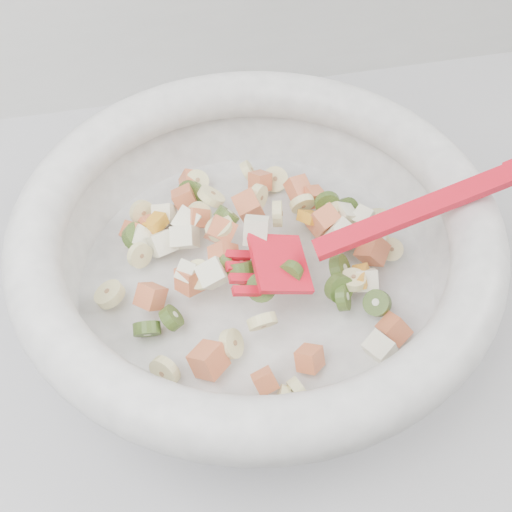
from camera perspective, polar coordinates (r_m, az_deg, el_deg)
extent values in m
cube|color=#A6A6AB|center=(1.03, -6.39, -17.32)|extent=(2.00, 0.60, 0.90)
cylinder|color=white|center=(0.61, 0.00, -2.39)|extent=(0.35, 0.35, 0.02)
torus|color=white|center=(0.55, 0.00, 2.73)|extent=(0.42, 0.42, 0.05)
cylinder|color=#FFF3AA|center=(0.52, 2.30, -12.70)|extent=(0.02, 0.04, 0.04)
cylinder|color=#FFF3AA|center=(0.63, 8.64, 2.10)|extent=(0.03, 0.02, 0.03)
cylinder|color=#FFF3AA|center=(0.68, -5.25, 6.63)|extent=(0.03, 0.03, 0.02)
cylinder|color=#FFF3AA|center=(0.60, 1.92, 3.77)|extent=(0.02, 0.03, 0.03)
cylinder|color=#FFF3AA|center=(0.55, -0.68, -2.29)|extent=(0.03, 0.02, 0.03)
cylinder|color=#FFF3AA|center=(0.59, -3.23, 2.52)|extent=(0.04, 0.04, 0.02)
cylinder|color=#FFF3AA|center=(0.54, -2.19, -7.81)|extent=(0.02, 0.03, 0.03)
cylinder|color=#FFF3AA|center=(0.57, 8.62, -2.10)|extent=(0.03, 0.03, 0.01)
cylinder|color=#FFF3AA|center=(0.52, 3.86, -11.94)|extent=(0.02, 0.03, 0.03)
cylinder|color=#FFF3AA|center=(0.60, -10.30, 0.06)|extent=(0.03, 0.02, 0.03)
cylinder|color=#FFF3AA|center=(0.65, -10.09, 3.83)|extent=(0.03, 0.03, 0.03)
cylinder|color=#FFF3AA|center=(0.64, -3.99, 5.30)|extent=(0.03, 0.04, 0.03)
cylinder|color=#FFF3AA|center=(0.68, 1.72, 6.83)|extent=(0.04, 0.03, 0.03)
cylinder|color=#FFF3AA|center=(0.57, -5.03, -1.67)|extent=(0.04, 0.04, 0.03)
cylinder|color=#FFF3AA|center=(0.54, -8.11, -10.12)|extent=(0.03, 0.03, 0.04)
cylinder|color=#FFF3AA|center=(0.65, 10.39, 3.42)|extent=(0.03, 0.03, 0.03)
cylinder|color=#FFF3AA|center=(0.54, 0.55, -5.84)|extent=(0.04, 0.02, 0.04)
cylinder|color=#FFF3AA|center=(0.62, -5.06, 3.76)|extent=(0.03, 0.02, 0.03)
cylinder|color=#FFF3AA|center=(0.68, -0.67, 7.54)|extent=(0.02, 0.03, 0.03)
cylinder|color=#FFF3AA|center=(0.64, 0.18, 5.26)|extent=(0.03, 0.03, 0.04)
cylinder|color=#FFF3AA|center=(0.62, 11.95, 0.60)|extent=(0.03, 0.03, 0.03)
cylinder|color=#FFF3AA|center=(0.59, -12.89, -3.33)|extent=(0.04, 0.04, 0.02)
cylinder|color=#FFF3AA|center=(0.64, 4.13, 4.65)|extent=(0.04, 0.02, 0.04)
cylinder|color=#FFF3AA|center=(0.63, 10.90, 1.32)|extent=(0.02, 0.03, 0.03)
cylinder|color=#FFF3AA|center=(0.63, 7.20, 3.64)|extent=(0.03, 0.04, 0.03)
cube|color=#ED6C4B|center=(0.65, 5.17, 5.27)|extent=(0.02, 0.02, 0.02)
cube|color=#ED6C4B|center=(0.63, -10.74, 2.03)|extent=(0.03, 0.03, 0.03)
cube|color=#ED6C4B|center=(0.59, -3.15, 2.21)|extent=(0.03, 0.04, 0.04)
cube|color=#ED6C4B|center=(0.64, -9.45, 2.57)|extent=(0.03, 0.03, 0.03)
cube|color=#ED6C4B|center=(0.57, -5.79, -2.03)|extent=(0.03, 0.03, 0.03)
cube|color=#ED6C4B|center=(0.54, 4.79, -9.09)|extent=(0.03, 0.03, 0.03)
cube|color=#ED6C4B|center=(0.65, -6.38, 5.09)|extent=(0.03, 0.02, 0.03)
cube|color=#ED6C4B|center=(0.68, -5.75, 6.48)|extent=(0.03, 0.02, 0.03)
cube|color=#ED6C4B|center=(0.62, -5.34, 3.38)|extent=(0.03, 0.03, 0.03)
cube|color=#ED6C4B|center=(0.53, -4.24, -9.22)|extent=(0.04, 0.04, 0.03)
cube|color=#ED6C4B|center=(0.57, 12.17, -6.38)|extent=(0.03, 0.03, 0.03)
cube|color=#ED6C4B|center=(0.66, 3.76, 6.07)|extent=(0.03, 0.03, 0.03)
cube|color=#ED6C4B|center=(0.62, 6.00, 3.12)|extent=(0.03, 0.04, 0.03)
cube|color=#ED6C4B|center=(0.52, 0.80, -11.06)|extent=(0.02, 0.02, 0.03)
cube|color=#ED6C4B|center=(0.56, -2.90, 0.02)|extent=(0.03, 0.03, 0.03)
cube|color=#ED6C4B|center=(0.67, 0.36, 6.66)|extent=(0.03, 0.03, 0.03)
cube|color=#ED6C4B|center=(0.62, -0.70, 4.44)|extent=(0.03, 0.03, 0.03)
cube|color=#ED6C4B|center=(0.57, -9.34, -3.56)|extent=(0.03, 0.03, 0.03)
cube|color=#ED6C4B|center=(0.61, 10.29, 0.49)|extent=(0.04, 0.03, 0.04)
cylinder|color=#6DA135|center=(0.58, 10.71, -4.14)|extent=(0.03, 0.03, 0.03)
cylinder|color=#6DA135|center=(0.65, 8.12, 4.19)|extent=(0.03, 0.03, 0.02)
cylinder|color=#6DA135|center=(0.56, -3.31, -0.72)|extent=(0.03, 0.04, 0.03)
cylinder|color=#6DA135|center=(0.64, 6.38, 4.63)|extent=(0.03, 0.01, 0.03)
cylinder|color=#6DA135|center=(0.55, 2.98, -1.66)|extent=(0.03, 0.03, 0.03)
cylinder|color=#6DA135|center=(0.55, -1.42, -1.14)|extent=(0.03, 0.03, 0.03)
cylinder|color=#6DA135|center=(0.56, -7.52, -5.48)|extent=(0.03, 0.03, 0.03)
cylinder|color=#6DA135|center=(0.60, -2.64, 3.52)|extent=(0.03, 0.03, 0.03)
cylinder|color=#6DA135|center=(0.57, 7.40, -2.87)|extent=(0.03, 0.03, 0.03)
cylinder|color=#6DA135|center=(0.62, -10.53, 1.69)|extent=(0.04, 0.04, 0.03)
cylinder|color=#6DA135|center=(0.54, 0.46, -2.82)|extent=(0.03, 0.03, 0.03)
cylinder|color=#6DA135|center=(0.66, -5.85, 5.49)|extent=(0.03, 0.04, 0.04)
cylinder|color=#6DA135|center=(0.58, 7.51, -1.19)|extent=(0.03, 0.03, 0.03)
cylinder|color=#6DA135|center=(0.57, 7.75, -3.63)|extent=(0.02, 0.03, 0.03)
cylinder|color=#6DA135|center=(0.56, -9.67, -6.41)|extent=(0.03, 0.02, 0.03)
cube|color=white|center=(0.55, -3.78, -1.56)|extent=(0.03, 0.03, 0.04)
cube|color=white|center=(0.58, 9.75, -2.10)|extent=(0.02, 0.03, 0.03)
cube|color=white|center=(0.56, -5.97, -1.44)|extent=(0.03, 0.03, 0.03)
cube|color=white|center=(0.62, 10.26, 1.38)|extent=(0.03, 0.03, 0.03)
cube|color=white|center=(0.64, 7.86, 3.62)|extent=(0.03, 0.02, 0.02)
cube|color=white|center=(0.62, -6.09, 3.07)|extent=(0.03, 0.04, 0.03)
cube|color=white|center=(0.61, -8.33, 1.13)|extent=(0.03, 0.04, 0.03)
cube|color=white|center=(0.56, 0.00, 2.26)|extent=(0.03, 0.04, 0.03)
cube|color=white|center=(0.56, 10.95, -8.05)|extent=(0.03, 0.03, 0.03)
cube|color=white|center=(0.63, -10.23, 1.42)|extent=(0.03, 0.03, 0.03)
cube|color=white|center=(0.64, 9.45, 3.29)|extent=(0.03, 0.03, 0.02)
cube|color=white|center=(0.60, -6.35, 1.66)|extent=(0.03, 0.03, 0.03)
cube|color=white|center=(0.64, -8.18, 3.73)|extent=(0.03, 0.03, 0.03)
cube|color=white|center=(0.60, 7.45, 1.79)|extent=(0.04, 0.04, 0.03)
cube|color=orange|center=(0.58, 9.17, -1.84)|extent=(0.03, 0.03, 0.02)
cube|color=orange|center=(0.63, -8.89, 2.89)|extent=(0.03, 0.03, 0.02)
cube|color=orange|center=(0.62, 4.88, 3.42)|extent=(0.03, 0.03, 0.02)
cube|color=red|center=(0.55, 2.14, -0.67)|extent=(0.05, 0.06, 0.03)
cube|color=red|center=(0.56, -1.75, 0.08)|extent=(0.03, 0.01, 0.01)
cube|color=red|center=(0.55, -1.45, -0.96)|extent=(0.03, 0.01, 0.01)
cube|color=red|center=(0.54, -1.15, -2.03)|extent=(0.03, 0.01, 0.01)
cube|color=red|center=(0.53, -0.83, -3.12)|extent=(0.03, 0.01, 0.01)
cube|color=red|center=(0.55, 13.86, 3.82)|extent=(0.17, 0.02, 0.06)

